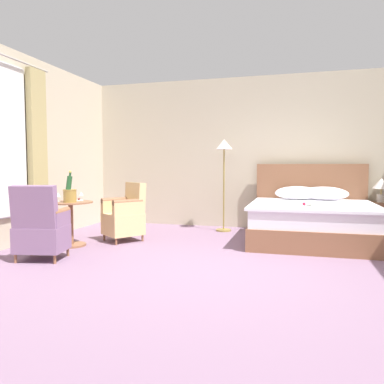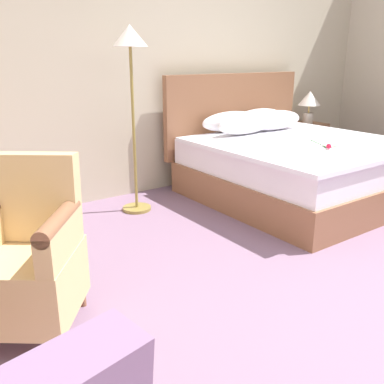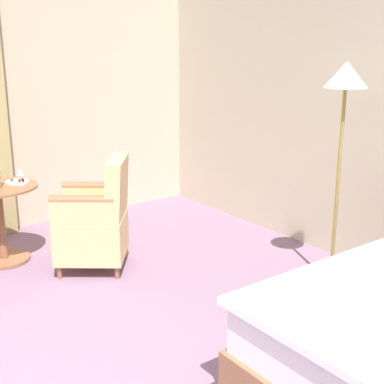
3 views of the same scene
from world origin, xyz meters
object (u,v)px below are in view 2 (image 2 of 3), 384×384
nightstand (306,145)px  floor_lamp_brass (131,61)px  bedside_lamp (309,101)px  bed (291,163)px  armchair_by_window (27,259)px

nightstand → floor_lamp_brass: 2.94m
bedside_lamp → floor_lamp_brass: floor_lamp_brass is taller
bed → armchair_by_window: bearing=-165.3°
nightstand → armchair_by_window: bearing=-159.4°
bedside_lamp → armchair_by_window: (-4.10, -1.54, -0.48)m
bedside_lamp → armchair_by_window: 4.41m
bed → armchair_by_window: 3.04m
nightstand → bedside_lamp: (-0.00, 0.00, 0.59)m
bedside_lamp → armchair_by_window: size_ratio=0.44×
nightstand → armchair_by_window: armchair_by_window is taller
bed → floor_lamp_brass: bearing=159.9°
bed → bedside_lamp: (1.16, 0.77, 0.52)m
bedside_lamp → floor_lamp_brass: bearing=-175.7°
bedside_lamp → floor_lamp_brass: size_ratio=0.24×
nightstand → bedside_lamp: bearing=180.0°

